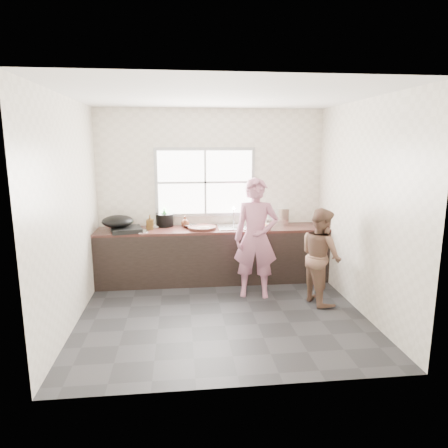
{
  "coord_description": "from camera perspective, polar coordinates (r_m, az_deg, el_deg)",
  "views": [
    {
      "loc": [
        -0.51,
        -4.8,
        2.16
      ],
      "look_at": [
        0.1,
        0.65,
        1.05
      ],
      "focal_mm": 32.0,
      "sensor_mm": 36.0,
      "label": 1
    }
  ],
  "objects": [
    {
      "name": "countertop",
      "position": [
        6.25,
        -1.56,
        -0.76
      ],
      "size": [
        3.6,
        0.64,
        0.04
      ],
      "primitive_type": "cube",
      "color": "#371B16",
      "rests_on": "cabinet"
    },
    {
      "name": "dish_rack",
      "position": [
        6.62,
        7.55,
        1.17
      ],
      "size": [
        0.37,
        0.27,
        0.26
      ],
      "primitive_type": "cube",
      "rotation": [
        0.0,
        0.0,
        -0.08
      ],
      "color": "white",
      "rests_on": "countertop"
    },
    {
      "name": "pot_lid_right",
      "position": [
        6.47,
        -9.92,
        -0.29
      ],
      "size": [
        0.31,
        0.31,
        0.01
      ],
      "primitive_type": "cylinder",
      "rotation": [
        0.0,
        0.0,
        -0.37
      ],
      "color": "#B0B2B7",
      "rests_on": "countertop"
    },
    {
      "name": "woman",
      "position": [
        5.65,
        4.58,
        -2.59
      ],
      "size": [
        0.64,
        0.48,
        1.59
      ],
      "primitive_type": "imported",
      "rotation": [
        0.0,
        0.0,
        -0.19
      ],
      "color": "#B26A83",
      "rests_on": "floor"
    },
    {
      "name": "black_pot",
      "position": [
        6.44,
        -8.48,
        0.57
      ],
      "size": [
        0.33,
        0.33,
        0.2
      ],
      "primitive_type": "cylinder",
      "rotation": [
        0.0,
        0.0,
        0.19
      ],
      "color": "black",
      "rests_on": "countertop"
    },
    {
      "name": "sink",
      "position": [
        6.29,
        1.62,
        -0.46
      ],
      "size": [
        0.55,
        0.45,
        0.02
      ],
      "primitive_type": "cube",
      "color": "silver",
      "rests_on": "countertop"
    },
    {
      "name": "bottle_green",
      "position": [
        6.43,
        -8.52,
        1.01
      ],
      "size": [
        0.14,
        0.14,
        0.3
      ],
      "primitive_type": "imported",
      "rotation": [
        0.0,
        0.0,
        -0.28
      ],
      "color": "#2A822F",
      "rests_on": "countertop"
    },
    {
      "name": "cabinet",
      "position": [
        6.36,
        -1.54,
        -4.55
      ],
      "size": [
        3.6,
        0.62,
        0.82
      ],
      "primitive_type": "cube",
      "color": "black",
      "rests_on": "floor"
    },
    {
      "name": "plate_food",
      "position": [
        6.46,
        -9.86,
        -0.25
      ],
      "size": [
        0.31,
        0.31,
        0.02
      ],
      "primitive_type": "cylinder",
      "rotation": [
        0.0,
        0.0,
        -0.36
      ],
      "color": "white",
      "rests_on": "countertop"
    },
    {
      "name": "wall_back",
      "position": [
        6.48,
        -1.82,
        4.24
      ],
      "size": [
        3.6,
        0.01,
        2.7
      ],
      "primitive_type": "cube",
      "color": "silver",
      "rests_on": "ground"
    },
    {
      "name": "cutting_board",
      "position": [
        6.17,
        -3.17,
        -0.54
      ],
      "size": [
        0.46,
        0.46,
        0.04
      ],
      "primitive_type": "cylinder",
      "rotation": [
        0.0,
        0.0,
        -0.05
      ],
      "color": "#331914",
      "rests_on": "countertop"
    },
    {
      "name": "wok",
      "position": [
        6.22,
        -14.95,
        0.38
      ],
      "size": [
        0.58,
        0.58,
        0.18
      ],
      "primitive_type": "ellipsoid",
      "rotation": [
        0.0,
        0.0,
        -0.26
      ],
      "color": "black",
      "rests_on": "burner"
    },
    {
      "name": "pot_lid_left",
      "position": [
        6.1,
        -11.98,
        -1.05
      ],
      "size": [
        0.27,
        0.27,
        0.01
      ],
      "primitive_type": "cylinder",
      "rotation": [
        0.0,
        0.0,
        -0.01
      ],
      "color": "silver",
      "rests_on": "countertop"
    },
    {
      "name": "glass_jar",
      "position": [
        6.39,
        -8.93,
        0.0
      ],
      "size": [
        0.08,
        0.08,
        0.1
      ],
      "primitive_type": "cylinder",
      "rotation": [
        0.0,
        0.0,
        0.26
      ],
      "color": "white",
      "rests_on": "countertop"
    },
    {
      "name": "bottle_brown_tall",
      "position": [
        6.23,
        -10.53,
        0.17
      ],
      "size": [
        0.1,
        0.1,
        0.21
      ],
      "primitive_type": "imported",
      "rotation": [
        0.0,
        0.0,
        -0.08
      ],
      "color": "#493112",
      "rests_on": "countertop"
    },
    {
      "name": "floor",
      "position": [
        5.29,
        -0.31,
        -12.71
      ],
      "size": [
        3.6,
        3.2,
        0.01
      ],
      "primitive_type": "cube",
      "color": "#272729",
      "rests_on": "ground"
    },
    {
      "name": "window_frame",
      "position": [
        6.43,
        -2.71,
        5.98
      ],
      "size": [
        1.6,
        0.05,
        1.1
      ],
      "primitive_type": "cube",
      "color": "#9EA0A5",
      "rests_on": "wall_back"
    },
    {
      "name": "bowl_mince",
      "position": [
        6.07,
        -2.91,
        -0.71
      ],
      "size": [
        0.22,
        0.22,
        0.05
      ],
      "primitive_type": "imported",
      "rotation": [
        0.0,
        0.0,
        0.18
      ],
      "color": "white",
      "rests_on": "countertop"
    },
    {
      "name": "ceiling",
      "position": [
        4.86,
        -0.34,
        17.89
      ],
      "size": [
        3.6,
        3.2,
        0.01
      ],
      "primitive_type": "cube",
      "color": "silver",
      "rests_on": "wall_back"
    },
    {
      "name": "bowl_held",
      "position": [
        6.23,
        2.06,
        -0.34
      ],
      "size": [
        0.19,
        0.19,
        0.06
      ],
      "primitive_type": "imported",
      "rotation": [
        0.0,
        0.0,
        0.05
      ],
      "color": "silver",
      "rests_on": "countertop"
    },
    {
      "name": "window_glazing",
      "position": [
        6.41,
        -2.7,
        5.96
      ],
      "size": [
        1.5,
        0.01,
        1.0
      ],
      "primitive_type": "cube",
      "color": "white",
      "rests_on": "window_frame"
    },
    {
      "name": "wall_front",
      "position": [
        3.33,
        2.57,
        -2.59
      ],
      "size": [
        3.6,
        0.01,
        2.7
      ],
      "primitive_type": "cube",
      "color": "beige",
      "rests_on": "ground"
    },
    {
      "name": "wall_left",
      "position": [
        5.04,
        -21.2,
        1.42
      ],
      "size": [
        0.01,
        3.2,
        2.7
      ],
      "primitive_type": "cube",
      "color": "beige",
      "rests_on": "ground"
    },
    {
      "name": "cleaver",
      "position": [
        6.28,
        -4.81,
        -0.14
      ],
      "size": [
        0.24,
        0.2,
        0.01
      ],
      "primitive_type": "cube",
      "rotation": [
        0.0,
        0.0,
        0.51
      ],
      "color": "#AEAFB5",
      "rests_on": "cutting_board"
    },
    {
      "name": "faucet",
      "position": [
        6.45,
        1.38,
        1.16
      ],
      "size": [
        0.02,
        0.02,
        0.3
      ],
      "primitive_type": "cylinder",
      "color": "silver",
      "rests_on": "countertop"
    },
    {
      "name": "burner",
      "position": [
        6.16,
        -13.78,
        -0.77
      ],
      "size": [
        0.52,
        0.52,
        0.06
      ],
      "primitive_type": "cube",
      "rotation": [
        0.0,
        0.0,
        0.22
      ],
      "color": "black",
      "rests_on": "countertop"
    },
    {
      "name": "bowl_crabs",
      "position": [
        6.23,
        5.92,
        -0.4
      ],
      "size": [
        0.19,
        0.19,
        0.06
      ],
      "primitive_type": "imported",
      "rotation": [
        0.0,
        0.0,
        -0.05
      ],
      "color": "white",
      "rests_on": "countertop"
    },
    {
      "name": "bottle_brown_short",
      "position": [
        6.36,
        -5.57,
        0.31
      ],
      "size": [
        0.14,
        0.14,
        0.16
      ],
      "primitive_type": "imported",
      "rotation": [
        0.0,
        0.0,
        -0.2
      ],
      "color": "#4D2313",
      "rests_on": "countertop"
    },
    {
      "name": "wall_right",
      "position": [
        5.39,
        19.15,
        2.17
      ],
      "size": [
        0.01,
        3.2,
        2.7
      ],
      "primitive_type": "cube",
      "color": "beige",
      "rests_on": "ground"
    },
    {
      "name": "person_side",
      "position": [
        5.6,
        13.67,
        -4.43
      ],
      "size": [
        0.63,
        0.73,
        1.32
      ],
      "primitive_type": "imported",
      "rotation": [
        0.0,
        0.0,
        1.79
      ],
      "color": "brown",
      "rests_on": "floor"
    }
  ]
}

